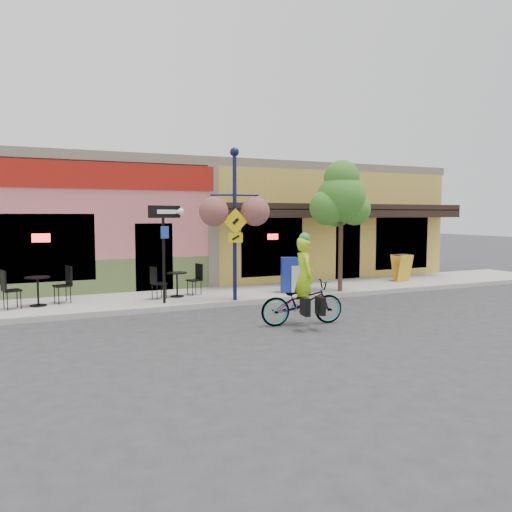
{
  "coord_description": "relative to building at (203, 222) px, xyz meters",
  "views": [
    {
      "loc": [
        -6.57,
        -12.36,
        2.57
      ],
      "look_at": [
        -0.75,
        0.5,
        1.4
      ],
      "focal_mm": 35.0,
      "sensor_mm": 36.0,
      "label": 1
    }
  ],
  "objects": [
    {
      "name": "building",
      "position": [
        0.0,
        0.0,
        0.0
      ],
      "size": [
        18.2,
        8.2,
        4.5
      ],
      "primitive_type": null,
      "color": "#CD656A",
      "rests_on": "ground"
    },
    {
      "name": "newspaper_box_grey",
      "position": [
        0.95,
        -6.34,
        -1.68
      ],
      "size": [
        0.48,
        0.46,
        0.85
      ],
      "primitive_type": null,
      "rotation": [
        0.0,
        0.0,
        -0.29
      ],
      "color": "#B6B6B6",
      "rests_on": "sidewalk"
    },
    {
      "name": "cyclist_rider",
      "position": [
        -0.79,
        -9.8,
        -1.35
      ],
      "size": [
        0.52,
        0.71,
        1.8
      ],
      "primitive_type": "imported",
      "rotation": [
        0.0,
        0.0,
        1.43
      ],
      "color": "#A0DB17",
      "rests_on": "ground"
    },
    {
      "name": "lamp_post",
      "position": [
        -1.34,
        -6.85,
        0.05
      ],
      "size": [
        1.45,
        0.79,
        4.3
      ],
      "primitive_type": null,
      "rotation": [
        0.0,
        0.0,
        -0.18
      ],
      "color": "#121439",
      "rests_on": "sidewalk"
    },
    {
      "name": "cafe_set_left",
      "position": [
        -6.44,
        -5.55,
        -1.59
      ],
      "size": [
        1.88,
        1.32,
        1.03
      ],
      "primitive_type": null,
      "rotation": [
        0.0,
        0.0,
        0.3
      ],
      "color": "black",
      "rests_on": "sidewalk"
    },
    {
      "name": "ground",
      "position": [
        0.0,
        -7.5,
        -2.25
      ],
      "size": [
        90.0,
        90.0,
        0.0
      ],
      "primitive_type": "plane",
      "color": "#2D2D30",
      "rests_on": "ground"
    },
    {
      "name": "one_way_sign",
      "position": [
        -3.29,
        -6.5,
        -0.77
      ],
      "size": [
        1.04,
        0.57,
        2.67
      ],
      "primitive_type": null,
      "rotation": [
        0.0,
        0.0,
        0.36
      ],
      "color": "black",
      "rests_on": "sidewalk"
    },
    {
      "name": "sidewalk",
      "position": [
        0.0,
        -5.5,
        -2.17
      ],
      "size": [
        24.0,
        3.0,
        0.15
      ],
      "primitive_type": "cube",
      "color": "#9E9B93",
      "rests_on": "ground"
    },
    {
      "name": "curb",
      "position": [
        0.0,
        -6.95,
        -2.17
      ],
      "size": [
        24.0,
        0.12,
        0.15
      ],
      "primitive_type": "cube",
      "color": "#A8A59E",
      "rests_on": "ground"
    },
    {
      "name": "cafe_set_right",
      "position": [
        -2.67,
        -5.6,
        -1.63
      ],
      "size": [
        1.72,
        1.16,
        0.95
      ],
      "primitive_type": null,
      "rotation": [
        0.0,
        0.0,
        0.25
      ],
      "color": "black",
      "rests_on": "sidewalk"
    },
    {
      "name": "newspaper_box_blue",
      "position": [
        0.76,
        -6.19,
        -1.55
      ],
      "size": [
        0.61,
        0.58,
        1.1
      ],
      "primitive_type": null,
      "rotation": [
        0.0,
        0.0,
        -0.36
      ],
      "color": "navy",
      "rests_on": "sidewalk"
    },
    {
      "name": "bicycle",
      "position": [
        -0.84,
        -9.8,
        -1.72
      ],
      "size": [
        2.08,
        0.98,
        1.05
      ],
      "primitive_type": "imported",
      "rotation": [
        0.0,
        0.0,
        1.43
      ],
      "color": "maroon",
      "rests_on": "ground"
    },
    {
      "name": "sandwich_board",
      "position": [
        5.78,
        -5.72,
        -1.61
      ],
      "size": [
        0.61,
        0.46,
        0.98
      ],
      "primitive_type": null,
      "rotation": [
        0.0,
        0.0,
        0.05
      ],
      "color": "gold",
      "rests_on": "sidewalk"
    },
    {
      "name": "street_tree",
      "position": [
        2.35,
        -6.65,
        -0.01
      ],
      "size": [
        1.76,
        1.76,
        4.17
      ],
      "primitive_type": null,
      "rotation": [
        0.0,
        0.0,
        0.08
      ],
      "color": "#3D7A26",
      "rests_on": "sidewalk"
    }
  ]
}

